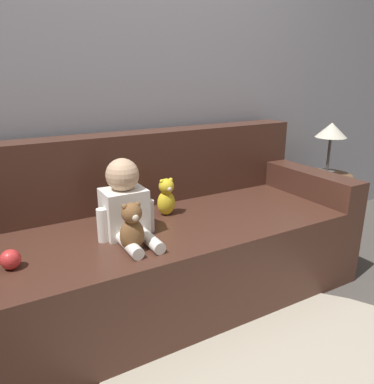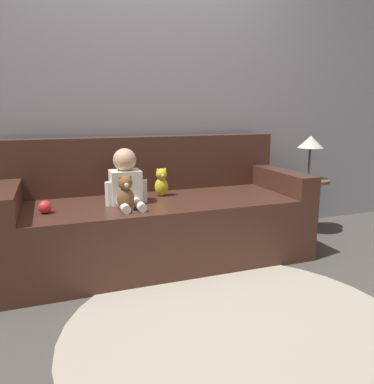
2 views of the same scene
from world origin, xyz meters
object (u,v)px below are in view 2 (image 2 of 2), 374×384
at_px(couch, 157,217).
at_px(plush_toy_side, 161,182).
at_px(toy_ball, 45,207).
at_px(person_baby, 126,181).
at_px(side_table, 309,162).
at_px(teddy_bear_brown, 125,193).

distance_m(couch, plush_toy_side, 0.26).
height_order(couch, toy_ball, couch).
xyz_separation_m(person_baby, side_table, (1.66, 0.22, 0.02)).
height_order(plush_toy_side, side_table, side_table).
relative_size(couch, side_table, 2.45).
xyz_separation_m(couch, plush_toy_side, (0.05, 0.02, 0.25)).
height_order(person_baby, plush_toy_side, person_baby).
relative_size(teddy_bear_brown, toy_ball, 2.79).
xyz_separation_m(couch, teddy_bear_brown, (-0.28, -0.29, 0.26)).
height_order(couch, teddy_bear_brown, couch).
relative_size(person_baby, plush_toy_side, 1.81).
distance_m(teddy_bear_brown, side_table, 1.74).
relative_size(teddy_bear_brown, plush_toy_side, 1.09).
bearing_deg(couch, side_table, 3.93).
relative_size(plush_toy_side, side_table, 0.24).
distance_m(couch, toy_ball, 0.81).
xyz_separation_m(plush_toy_side, toy_ball, (-0.81, -0.22, -0.06)).
height_order(couch, plush_toy_side, couch).
distance_m(person_baby, teddy_bear_brown, 0.18).
distance_m(couch, teddy_bear_brown, 0.49).
xyz_separation_m(teddy_bear_brown, side_table, (1.70, 0.39, 0.07)).
bearing_deg(side_table, couch, -176.07).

